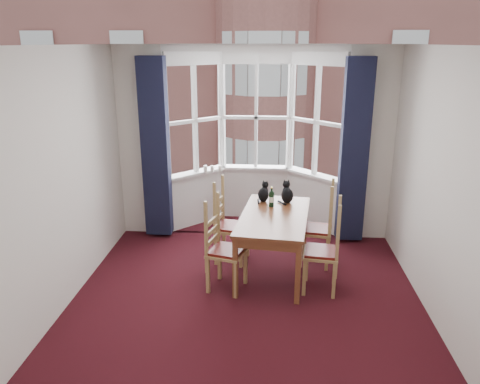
# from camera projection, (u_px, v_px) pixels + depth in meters

# --- Properties ---
(floor) EXTENTS (4.50, 4.50, 0.00)m
(floor) POSITION_uv_depth(u_px,v_px,m) (245.00, 313.00, 5.12)
(floor) COLOR black
(floor) RESTS_ON ground
(ceiling) EXTENTS (4.50, 4.50, 0.00)m
(ceiling) POSITION_uv_depth(u_px,v_px,m) (246.00, 45.00, 4.26)
(ceiling) COLOR white
(ceiling) RESTS_ON floor
(wall_left) EXTENTS (0.00, 4.50, 4.50)m
(wall_left) POSITION_uv_depth(u_px,v_px,m) (52.00, 187.00, 4.82)
(wall_left) COLOR silver
(wall_left) RESTS_ON floor
(wall_right) EXTENTS (0.00, 4.50, 4.50)m
(wall_right) POSITION_uv_depth(u_px,v_px,m) (449.00, 195.00, 4.56)
(wall_right) COLOR silver
(wall_right) RESTS_ON floor
(wall_near) EXTENTS (4.00, 0.00, 4.00)m
(wall_near) POSITION_uv_depth(u_px,v_px,m) (221.00, 316.00, 2.56)
(wall_near) COLOR silver
(wall_near) RESTS_ON floor
(wall_back_pier_left) EXTENTS (0.70, 0.12, 2.80)m
(wall_back_pier_left) POSITION_uv_depth(u_px,v_px,m) (143.00, 143.00, 6.94)
(wall_back_pier_left) COLOR silver
(wall_back_pier_left) RESTS_ON floor
(wall_back_pier_right) EXTENTS (0.70, 0.12, 2.80)m
(wall_back_pier_right) POSITION_uv_depth(u_px,v_px,m) (369.00, 146.00, 6.72)
(wall_back_pier_right) COLOR silver
(wall_back_pier_right) RESTS_ON floor
(bay_window) EXTENTS (2.76, 0.94, 2.80)m
(bay_window) POSITION_uv_depth(u_px,v_px,m) (255.00, 138.00, 7.31)
(bay_window) COLOR white
(bay_window) RESTS_ON floor
(curtain_left) EXTENTS (0.38, 0.22, 2.60)m
(curtain_left) POSITION_uv_depth(u_px,v_px,m) (156.00, 149.00, 6.77)
(curtain_left) COLOR #161932
(curtain_left) RESTS_ON floor
(curtain_right) EXTENTS (0.38, 0.22, 2.60)m
(curtain_right) POSITION_uv_depth(u_px,v_px,m) (354.00, 152.00, 6.58)
(curtain_right) COLOR #161932
(curtain_right) RESTS_ON floor
(dining_table) EXTENTS (0.98, 1.60, 0.79)m
(dining_table) POSITION_uv_depth(u_px,v_px,m) (274.00, 222.00, 5.82)
(dining_table) COLOR brown
(dining_table) RESTS_ON floor
(chair_left_near) EXTENTS (0.50, 0.51, 0.92)m
(chair_left_near) POSITION_uv_depth(u_px,v_px,m) (220.00, 251.00, 5.52)
(chair_left_near) COLOR #A58850
(chair_left_near) RESTS_ON floor
(chair_left_far) EXTENTS (0.47, 0.49, 0.92)m
(chair_left_far) POSITION_uv_depth(u_px,v_px,m) (226.00, 227.00, 6.24)
(chair_left_far) COLOR #A58850
(chair_left_far) RESTS_ON floor
(chair_right_near) EXTENTS (0.45, 0.47, 0.92)m
(chair_right_near) POSITION_uv_depth(u_px,v_px,m) (329.00, 254.00, 5.45)
(chair_right_near) COLOR #A58850
(chair_right_near) RESTS_ON floor
(chair_right_far) EXTENTS (0.46, 0.48, 0.92)m
(chair_right_far) POSITION_uv_depth(u_px,v_px,m) (323.00, 231.00, 6.11)
(chair_right_far) COLOR #A58850
(chair_right_far) RESTS_ON floor
(cat_left) EXTENTS (0.20, 0.24, 0.28)m
(cat_left) POSITION_uv_depth(u_px,v_px,m) (264.00, 193.00, 6.26)
(cat_left) COLOR black
(cat_left) RESTS_ON dining_table
(cat_right) EXTENTS (0.19, 0.25, 0.31)m
(cat_right) POSITION_uv_depth(u_px,v_px,m) (287.00, 194.00, 6.21)
(cat_right) COLOR black
(cat_right) RESTS_ON dining_table
(wine_bottle) EXTENTS (0.07, 0.07, 0.27)m
(wine_bottle) POSITION_uv_depth(u_px,v_px,m) (271.00, 198.00, 6.05)
(wine_bottle) COLOR black
(wine_bottle) RESTS_ON dining_table
(candle_tall) EXTENTS (0.06, 0.06, 0.10)m
(candle_tall) POSITION_uv_depth(u_px,v_px,m) (205.00, 169.00, 7.36)
(candle_tall) COLOR white
(candle_tall) RESTS_ON bay_window
(candle_short) EXTENTS (0.06, 0.06, 0.10)m
(candle_short) POSITION_uv_depth(u_px,v_px,m) (212.00, 169.00, 7.38)
(candle_short) COLOR white
(candle_short) RESTS_ON bay_window
(candle_extra) EXTENTS (0.05, 0.05, 0.10)m
(candle_extra) POSITION_uv_depth(u_px,v_px,m) (220.00, 168.00, 7.39)
(candle_extra) COLOR white
(candle_extra) RESTS_ON bay_window
(street) EXTENTS (80.00, 80.00, 0.00)m
(street) POSITION_uv_depth(u_px,v_px,m) (268.00, 157.00, 37.59)
(street) COLOR #333335
(street) RESTS_ON ground
(tenement_building) EXTENTS (18.40, 7.80, 15.20)m
(tenement_building) POSITION_uv_depth(u_px,v_px,m) (266.00, 75.00, 17.94)
(tenement_building) COLOR #A35E54
(tenement_building) RESTS_ON street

